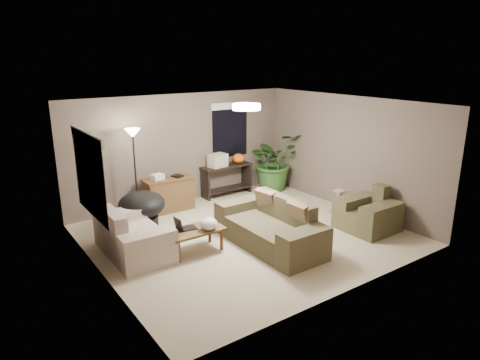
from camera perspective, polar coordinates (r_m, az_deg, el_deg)
room_shell at (r=7.85m, az=0.84°, el=1.07°), size 5.50×5.50×5.50m
main_sofa at (r=7.78m, az=4.11°, el=-6.58°), size 0.95×2.20×0.85m
throw_pillows at (r=7.80m, az=5.62°, el=-3.74°), size 0.28×1.36×0.47m
loveseat at (r=7.63m, az=-14.22°, el=-7.50°), size 0.90×1.60×0.85m
armchair at (r=8.79m, az=16.68°, el=-4.47°), size 0.95×1.00×0.85m
coffee_table at (r=7.50m, az=-6.05°, el=-6.99°), size 1.00×0.55×0.42m
laptop at (r=7.46m, az=-7.58°, el=-6.16°), size 0.38×0.27×0.24m
plastic_bag at (r=7.41m, az=-4.16°, el=-5.85°), size 0.34×0.31×0.21m
desk at (r=9.54m, az=-9.45°, el=-1.85°), size 1.10×0.50×0.75m
desk_papers at (r=9.34m, az=-10.41°, el=0.43°), size 0.71×0.31×0.12m
console_table at (r=10.45m, az=-1.80°, el=0.32°), size 1.30×0.40×0.75m
pumpkin at (r=10.53m, az=-0.23°, el=2.90°), size 0.33×0.33×0.24m
cardboard_box at (r=10.21m, az=-3.00°, el=2.63°), size 0.46×0.38×0.31m
papasan_chair at (r=8.49m, az=-12.94°, el=-3.73°), size 0.98×0.98×0.80m
floor_lamp at (r=8.88m, az=-14.03°, el=4.68°), size 0.32×0.32×1.91m
ceiling_fixture at (r=7.63m, az=0.87°, el=9.73°), size 0.50×0.50×0.10m
houseplant at (r=10.91m, az=4.52°, el=1.71°), size 1.33×1.47×1.15m
cat_scratching_post at (r=9.59m, az=13.06°, el=-2.98°), size 0.32×0.32×0.50m
window_left at (r=6.84m, az=-19.60°, el=2.42°), size 0.05×1.56×1.33m
window_back at (r=10.46m, az=-1.33°, el=7.91°), size 1.06×0.05×1.33m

